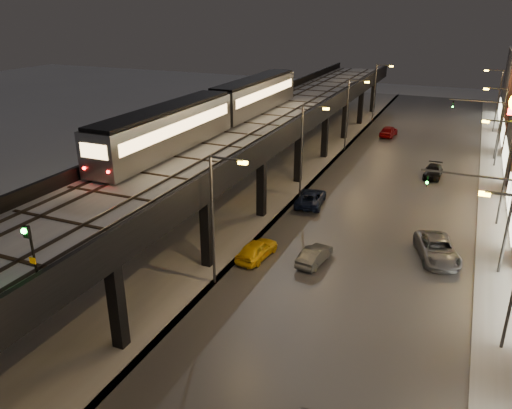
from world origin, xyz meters
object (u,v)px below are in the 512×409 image
(car_taxi, at_px, (257,250))
(car_mid_silver, at_px, (311,198))
(subway_train, at_px, (218,109))
(car_onc_dark, at_px, (437,250))
(car_far_white, at_px, (389,131))
(rail_signal, at_px, (30,244))
(car_onc_white, at_px, (433,172))
(car_near_white, at_px, (314,256))

(car_taxi, xyz_separation_m, car_mid_silver, (0.45, 11.75, -0.01))
(subway_train, height_order, car_taxi, subway_train)
(subway_train, distance_m, car_mid_silver, 12.20)
(car_taxi, xyz_separation_m, car_onc_dark, (12.24, 5.19, 0.06))
(car_taxi, relative_size, car_far_white, 0.93)
(rail_signal, distance_m, car_taxi, 19.07)
(subway_train, bearing_deg, car_taxi, -52.38)
(car_mid_silver, xyz_separation_m, car_onc_white, (9.78, 12.99, -0.08))
(car_onc_white, bearing_deg, car_taxi, -111.23)
(rail_signal, distance_m, car_near_white, 20.93)
(rail_signal, bearing_deg, car_onc_white, 72.91)
(rail_signal, bearing_deg, car_far_white, 84.70)
(rail_signal, xyz_separation_m, car_onc_dark, (14.90, 22.37, -7.78))
(rail_signal, xyz_separation_m, car_near_white, (6.81, 18.14, -7.92))
(car_onc_dark, bearing_deg, car_mid_silver, 133.48)
(car_taxi, bearing_deg, car_onc_white, -106.75)
(subway_train, relative_size, car_mid_silver, 6.92)
(subway_train, xyz_separation_m, car_taxi, (9.06, -11.75, -7.64))
(car_mid_silver, height_order, car_onc_dark, car_onc_dark)
(subway_train, height_order, car_onc_dark, subway_train)
(rail_signal, distance_m, car_far_white, 59.01)
(car_taxi, relative_size, car_mid_silver, 0.83)
(rail_signal, relative_size, car_far_white, 0.61)
(car_taxi, xyz_separation_m, car_near_white, (4.15, 0.96, -0.08))
(car_taxi, bearing_deg, rail_signal, 86.93)
(rail_signal, relative_size, car_near_white, 0.71)
(car_near_white, height_order, car_mid_silver, car_mid_silver)
(car_far_white, xyz_separation_m, car_onc_dark, (9.50, -35.87, 0.01))
(car_onc_dark, bearing_deg, car_far_white, 87.39)
(car_near_white, bearing_deg, car_taxi, 20.54)
(rail_signal, bearing_deg, subway_train, 102.47)
(rail_signal, xyz_separation_m, car_onc_white, (12.89, 41.92, -7.93))
(subway_train, xyz_separation_m, car_far_white, (11.80, 29.31, -7.59))
(rail_signal, relative_size, car_taxi, 0.65)
(subway_train, relative_size, rail_signal, 12.84)
(rail_signal, distance_m, car_onc_dark, 27.98)
(subway_train, bearing_deg, car_far_white, 68.06)
(car_near_white, bearing_deg, car_onc_white, -96.86)
(car_mid_silver, height_order, car_onc_white, car_mid_silver)
(car_taxi, height_order, car_onc_white, car_taxi)
(subway_train, distance_m, car_near_white, 18.72)
(subway_train, xyz_separation_m, car_onc_white, (19.29, 12.99, -7.72))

